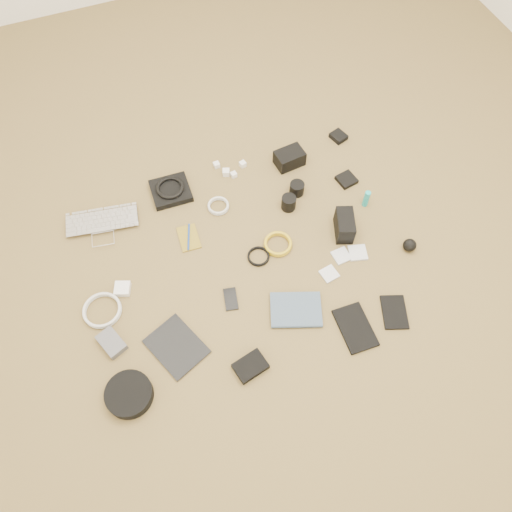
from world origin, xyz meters
name	(u,v)px	position (x,y,z in m)	size (l,w,h in m)	color
laptop	(103,229)	(-0.53, 0.36, 0.01)	(0.32, 0.22, 0.03)	silver
headphone_pouch	(171,191)	(-0.19, 0.45, 0.02)	(0.18, 0.16, 0.03)	black
headphones	(170,188)	(-0.19, 0.45, 0.04)	(0.13, 0.13, 0.02)	black
charger_a	(217,165)	(0.06, 0.53, 0.01)	(0.03, 0.03, 0.03)	white
charger_b	(226,172)	(0.09, 0.46, 0.02)	(0.03, 0.03, 0.03)	white
charger_c	(243,164)	(0.18, 0.48, 0.01)	(0.03, 0.03, 0.03)	white
charger_d	(234,175)	(0.12, 0.44, 0.01)	(0.03, 0.03, 0.02)	white
dslr_camera	(289,158)	(0.39, 0.42, 0.04)	(0.13, 0.09, 0.08)	black
lens_pouch	(338,136)	(0.69, 0.48, 0.01)	(0.06, 0.07, 0.03)	black
notebook_olive	(189,238)	(-0.19, 0.19, 0.00)	(0.08, 0.13, 0.01)	olive
pen_blue	(189,237)	(-0.19, 0.19, 0.01)	(0.01, 0.01, 0.13)	#143BA3
cable_white_a	(218,207)	(-0.01, 0.30, 0.01)	(0.10, 0.10, 0.01)	silver
lens_a	(289,203)	(0.29, 0.18, 0.04)	(0.07, 0.07, 0.07)	black
lens_b	(297,188)	(0.36, 0.24, 0.03)	(0.07, 0.07, 0.06)	black
card_reader	(347,180)	(0.60, 0.22, 0.01)	(0.08, 0.08, 0.02)	black
power_brick	(122,289)	(-0.52, 0.04, 0.01)	(0.06, 0.06, 0.03)	white
cable_white_b	(103,311)	(-0.62, -0.02, 0.01)	(0.16, 0.16, 0.01)	silver
cable_black	(258,257)	(0.06, -0.02, 0.00)	(0.10, 0.10, 0.01)	black
cable_yellow	(278,245)	(0.16, 0.01, 0.01)	(0.12, 0.12, 0.01)	gold
flash	(344,225)	(0.46, -0.03, 0.05)	(0.07, 0.14, 0.10)	black
lens_cleaner	(366,199)	(0.62, 0.06, 0.05)	(0.03, 0.03, 0.09)	#1AA9AD
battery_charger	(112,343)	(-0.61, -0.17, 0.02)	(0.07, 0.11, 0.03)	#525256
tablet	(176,346)	(-0.38, -0.27, 0.00)	(0.17, 0.22, 0.01)	black
phone	(231,299)	(-0.12, -0.16, 0.00)	(0.05, 0.10, 0.01)	black
filter_case_left	(329,274)	(0.31, -0.20, 0.00)	(0.07, 0.07, 0.01)	silver
filter_case_mid	(341,256)	(0.40, -0.14, 0.00)	(0.07, 0.07, 0.01)	silver
filter_case_right	(358,253)	(0.47, -0.16, 0.01)	(0.08, 0.08, 0.01)	silver
air_blower	(410,245)	(0.69, -0.22, 0.03)	(0.06, 0.06, 0.06)	black
headphone_case	(129,394)	(-0.60, -0.39, 0.02)	(0.17, 0.17, 0.05)	black
drive_case	(250,366)	(-0.15, -0.46, 0.02)	(0.12, 0.09, 0.03)	black
paperback	(297,328)	(0.08, -0.38, 0.01)	(0.15, 0.20, 0.02)	#3E5269
notebook_black_a	(355,328)	(0.30, -0.46, 0.01)	(0.12, 0.20, 0.01)	black
notebook_black_b	(394,312)	(0.48, -0.46, 0.01)	(0.10, 0.15, 0.01)	black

